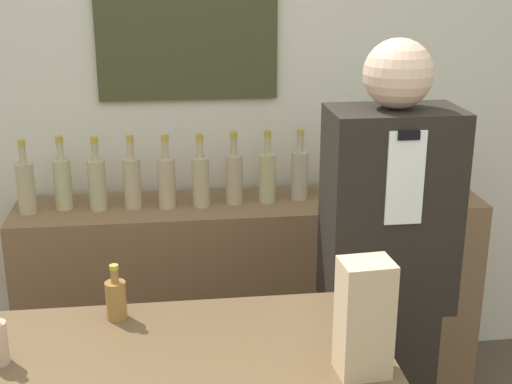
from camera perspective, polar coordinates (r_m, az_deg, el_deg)
back_wall at (r=3.26m, az=-3.60°, el=7.89°), size 5.20×0.09×2.70m
back_shelf at (r=3.31m, az=-0.39°, el=-8.33°), size 2.05×0.40×0.92m
shopkeeper at (r=2.54m, az=10.27°, el=-7.52°), size 0.43×0.27×1.71m
potted_plant at (r=3.22m, az=12.64°, el=3.34°), size 0.30×0.30×0.38m
paper_bag at (r=1.84m, az=8.66°, el=-9.95°), size 0.14×0.11×0.31m
counter_bottle_2 at (r=2.16m, az=-11.13°, el=-8.37°), size 0.06×0.06×0.17m
shelf_bottle_0 at (r=3.12m, az=-17.94°, el=0.47°), size 0.07×0.07×0.32m
shelf_bottle_1 at (r=3.13m, az=-15.20°, el=0.79°), size 0.07×0.07×0.32m
shelf_bottle_2 at (r=3.08m, az=-12.59°, el=0.75°), size 0.07×0.07×0.32m
shelf_bottle_3 at (r=3.08m, az=-9.88°, el=0.89°), size 0.07×0.07×0.32m
shelf_bottle_4 at (r=3.06m, az=-7.17°, el=0.90°), size 0.07×0.07×0.32m
shelf_bottle_5 at (r=3.06m, az=-4.44°, el=1.01°), size 0.07×0.07×0.32m
shelf_bottle_6 at (r=3.09m, az=-1.77°, el=1.23°), size 0.07×0.07×0.32m
shelf_bottle_7 at (r=3.11m, az=0.91°, el=1.33°), size 0.07×0.07×0.32m
shelf_bottle_8 at (r=3.14m, az=3.50°, el=1.50°), size 0.07×0.07×0.32m
shelf_bottle_9 at (r=3.15m, az=6.21°, el=1.44°), size 0.07×0.07×0.32m
shelf_bottle_10 at (r=3.19m, az=8.73°, el=1.56°), size 0.07×0.07×0.32m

